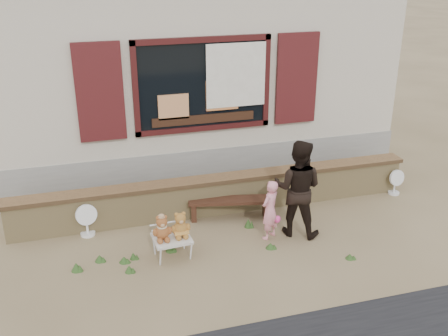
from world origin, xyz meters
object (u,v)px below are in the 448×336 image
object	(u,v)px
folding_chair	(172,239)
teddy_bear_right	(180,224)
bench	(230,204)
teddy_bear_left	(162,227)
adult	(298,188)
child	(270,210)

from	to	relation	value
folding_chair	teddy_bear_right	size ratio (longest dim) A/B	1.44
bench	folding_chair	distance (m)	1.51
folding_chair	teddy_bear_right	xyz separation A→B (m)	(0.14, 0.01, 0.23)
folding_chair	bench	bearing A→B (deg)	34.07
teddy_bear_left	adult	bearing A→B (deg)	0.30
teddy_bear_right	folding_chair	bearing A→B (deg)	-180.00
folding_chair	teddy_bear_left	bearing A→B (deg)	180.00
teddy_bear_right	bench	bearing A→B (deg)	37.30
teddy_bear_right	adult	xyz separation A→B (m)	(1.93, 0.14, 0.26)
teddy_bear_left	adult	world-z (taller)	adult
teddy_bear_right	teddy_bear_left	bearing A→B (deg)	-180.00
teddy_bear_left	teddy_bear_right	world-z (taller)	teddy_bear_right
child	adult	xyz separation A→B (m)	(0.47, 0.02, 0.31)
teddy_bear_right	child	world-z (taller)	child
folding_chair	child	xyz separation A→B (m)	(1.60, 0.13, 0.19)
teddy_bear_left	adult	xyz separation A→B (m)	(2.21, 0.16, 0.27)
teddy_bear_left	teddy_bear_right	bearing A→B (deg)	0.00
bench	teddy_bear_right	world-z (taller)	teddy_bear_right
folding_chair	child	distance (m)	1.62
folding_chair	child	size ratio (longest dim) A/B	0.58
adult	teddy_bear_right	bearing A→B (deg)	38.68
bench	child	world-z (taller)	child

